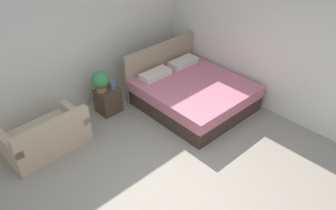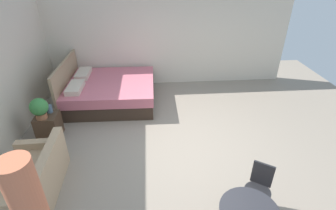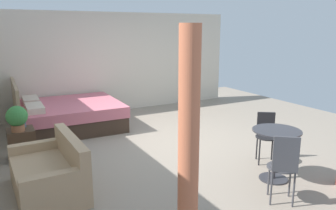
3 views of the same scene
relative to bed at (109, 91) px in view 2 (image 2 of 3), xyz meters
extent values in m
cube|color=gray|center=(-1.92, -1.61, -0.32)|extent=(9.04, 9.65, 0.02)
cube|color=beige|center=(1.10, -1.61, 0.98)|extent=(0.12, 6.65, 2.58)
cube|color=#38281E|center=(0.00, -0.07, -0.14)|extent=(1.92, 2.10, 0.33)
cube|color=#C66675|center=(0.00, -0.07, 0.14)|extent=(1.96, 2.14, 0.24)
cube|color=#997F60|center=(0.02, 0.99, 0.24)|extent=(1.94, 0.10, 1.10)
cube|color=beige|center=(-0.40, 0.69, 0.32)|extent=(0.68, 0.33, 0.12)
cube|color=beige|center=(0.43, 0.67, 0.32)|extent=(0.68, 0.33, 0.12)
cube|color=tan|center=(-2.88, 0.87, -0.11)|extent=(1.42, 0.86, 0.40)
cube|color=tan|center=(-2.87, 0.53, 0.27)|extent=(1.40, 0.18, 0.35)
cube|color=tan|center=(-2.26, 0.88, 0.16)|extent=(0.16, 0.82, 0.13)
cube|color=tan|center=(-3.51, 0.85, 0.16)|extent=(0.16, 0.82, 0.13)
cube|color=#473323|center=(-1.41, 1.05, -0.05)|extent=(0.44, 0.43, 0.52)
cylinder|color=#935B3D|center=(-1.51, 1.09, 0.26)|extent=(0.21, 0.21, 0.11)
sphere|color=#387F3D|center=(-1.51, 1.09, 0.47)|extent=(0.34, 0.34, 0.34)
cylinder|color=slate|center=(-1.29, 1.00, 0.28)|extent=(0.12, 0.12, 0.15)
cylinder|color=black|center=(-3.56, -2.29, -0.09)|extent=(0.02, 0.02, 0.43)
cylinder|color=black|center=(-3.35, -2.43, -0.09)|extent=(0.02, 0.02, 0.43)
cylinder|color=black|center=(-3.49, -2.64, -0.09)|extent=(0.02, 0.02, 0.43)
cylinder|color=black|center=(-3.53, -2.47, 0.13)|extent=(0.50, 0.50, 0.02)
cube|color=black|center=(-3.40, -2.55, 0.33)|extent=(0.19, 0.26, 0.37)
camera|label=1|loc=(-4.53, -4.01, 3.81)|focal=36.21mm
camera|label=2|loc=(-5.86, -1.04, 2.93)|focal=27.22mm
camera|label=3|loc=(-7.24, 1.39, 1.86)|focal=35.16mm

